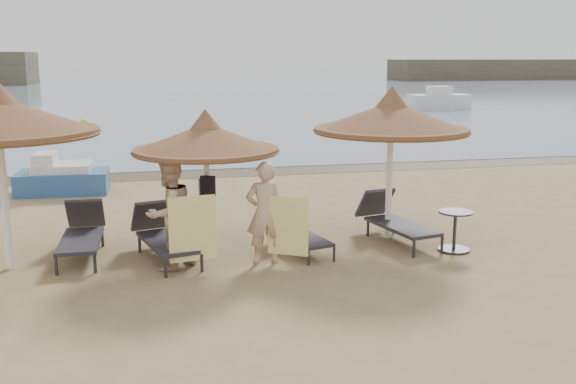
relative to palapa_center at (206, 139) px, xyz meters
name	(u,v)px	position (x,y,z in m)	size (l,w,h in m)	color
ground	(220,277)	(0.05, -1.42, -2.07)	(160.00, 160.00, 0.00)	#9B7D4D
sea	(154,82)	(0.05, 78.58, -2.06)	(200.00, 140.00, 0.03)	slate
wet_sand_strip	(185,174)	(0.05, 7.98, -2.07)	(200.00, 1.60, 0.01)	#4C3F2A
palapa_center	(206,139)	(0.00, 0.00, 0.00)	(2.63, 2.63, 2.60)	white
palapa_right	(391,118)	(3.54, 0.17, 0.29)	(2.99, 2.99, 2.96)	white
lounger_far_left	(82,233)	(-2.23, 0.31, -1.67)	(0.71, 2.04, 0.90)	#2D2C32
lounger_near_left	(163,234)	(-0.82, -0.14, -1.66)	(1.21, 2.16, 0.92)	#2D2C32
lounger_near_right	(297,231)	(1.61, -0.22, -1.73)	(0.95, 1.78, 0.76)	#2D2C32
lounger_far_right	(394,219)	(3.58, -0.01, -1.66)	(1.10, 2.14, 0.92)	#2D2C32
side_table	(455,232)	(4.41, -0.92, -1.72)	(0.62, 0.62, 0.75)	#2D2C32
person_left	(169,205)	(-0.70, -0.80, -0.98)	(1.01, 0.65, 2.19)	tan
person_right	(265,205)	(0.89, -0.87, -1.04)	(0.95, 0.62, 2.06)	tan
towel_left	(193,229)	(-0.35, -1.15, -1.32)	(0.78, 0.13, 1.09)	yellow
towel_right	(288,226)	(1.24, -1.12, -1.37)	(0.63, 0.39, 1.01)	yellow
bag_patterned	(206,188)	(0.00, 0.18, -0.93)	(0.28, 0.11, 0.35)	silver
bag_dark	(208,186)	(0.00, -0.16, -0.82)	(0.28, 0.17, 0.37)	black
pedal_boat	(62,178)	(-3.25, 6.01, -1.68)	(2.31, 1.41, 1.06)	#2A548C
buoy_left	(84,122)	(-4.17, 22.99, -1.89)	(0.37, 0.37, 0.37)	yellow
buoy_right	(414,120)	(13.01, 20.92, -1.92)	(0.31, 0.31, 0.31)	yellow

